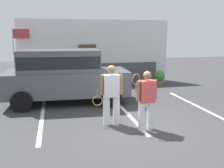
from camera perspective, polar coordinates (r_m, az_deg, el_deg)
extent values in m
plane|color=#38383A|center=(7.17, 5.71, -9.95)|extent=(40.00, 40.00, 0.00)
cube|color=silver|center=(8.24, -15.88, -7.46)|extent=(0.12, 4.40, 0.01)
cube|color=silver|center=(8.54, 3.13, -6.35)|extent=(0.12, 4.40, 0.01)
cube|color=silver|center=(9.67, 19.16, -4.87)|extent=(0.12, 4.40, 0.01)
cube|color=white|center=(13.32, -3.69, 7.38)|extent=(8.00, 0.30, 3.38)
cube|color=#4C4C51|center=(13.25, -3.49, 2.40)|extent=(6.72, 0.10, 1.10)
cube|color=brown|center=(13.09, -5.65, 4.47)|extent=(0.90, 0.06, 2.10)
cube|color=#4C4F54|center=(9.64, -10.25, 0.40)|extent=(4.70, 2.17, 0.90)
cube|color=#4C4F54|center=(9.53, -11.94, 5.38)|extent=(3.00, 1.93, 0.80)
cube|color=black|center=(9.53, -11.93, 5.26)|extent=(2.94, 1.94, 0.44)
cylinder|color=black|center=(10.76, -1.87, -0.69)|extent=(0.73, 0.30, 0.72)
cylinder|color=black|center=(8.93, -0.17, -3.18)|extent=(0.73, 0.30, 0.72)
cylinder|color=black|center=(10.79, -18.40, -1.23)|extent=(0.73, 0.30, 0.72)
cylinder|color=black|center=(8.96, -20.15, -3.83)|extent=(0.73, 0.30, 0.72)
cylinder|color=white|center=(7.24, 1.00, -6.11)|extent=(0.20, 0.20, 0.85)
cylinder|color=white|center=(7.20, -1.29, -6.21)|extent=(0.20, 0.20, 0.85)
cube|color=silver|center=(7.03, -0.14, -0.39)|extent=(0.46, 0.31, 0.63)
sphere|color=#8C6647|center=(6.95, -0.15, 3.40)|extent=(0.24, 0.24, 0.24)
cylinder|color=#8C6647|center=(7.07, 2.03, -0.11)|extent=(0.11, 0.11, 0.58)
cylinder|color=#8C6647|center=(6.99, -2.34, -0.24)|extent=(0.11, 0.11, 0.58)
torus|color=olive|center=(7.14, -3.36, -3.89)|extent=(0.37, 0.06, 0.37)
cylinder|color=olive|center=(7.08, -3.38, -2.06)|extent=(0.03, 0.03, 0.20)
cylinder|color=white|center=(6.96, 8.87, -7.19)|extent=(0.19, 0.19, 0.80)
cylinder|color=white|center=(6.83, 6.89, -7.49)|extent=(0.19, 0.19, 0.80)
cube|color=#E04C4C|center=(6.71, 8.05, -1.69)|extent=(0.44, 0.31, 0.59)
sphere|color=#8C6647|center=(6.63, 8.15, 2.02)|extent=(0.22, 0.22, 0.22)
cylinder|color=#8C6647|center=(6.83, 9.91, -1.30)|extent=(0.10, 0.10, 0.54)
cylinder|color=#8C6647|center=(6.58, 6.13, -1.67)|extent=(0.10, 0.10, 0.54)
torus|color=olive|center=(6.54, 5.60, 1.13)|extent=(0.28, 0.15, 0.29)
cylinder|color=olive|center=(6.59, 5.56, -0.88)|extent=(0.03, 0.03, 0.20)
cylinder|color=#9E5638|center=(13.25, 10.82, 0.29)|extent=(0.37, 0.37, 0.22)
sphere|color=#387F33|center=(13.18, 10.87, 1.80)|extent=(0.57, 0.57, 0.57)
cylinder|color=silver|center=(12.84, -21.67, 5.45)|extent=(0.05, 0.05, 2.92)
cube|color=#B23838|center=(12.74, -20.25, 10.86)|extent=(0.75, 0.09, 0.45)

